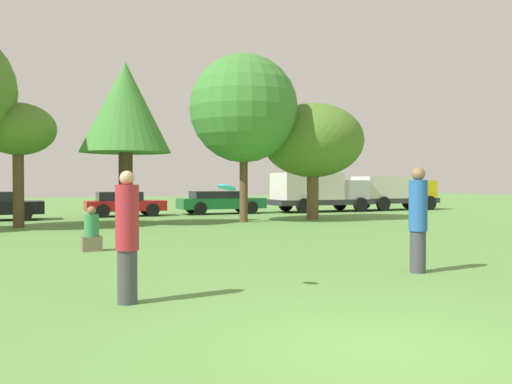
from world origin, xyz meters
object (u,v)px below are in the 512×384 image
frisbee (227,188)px  parked_car_green (220,202)px  bystander_sitting (92,233)px  tree_4 (244,109)px  person_catcher (418,219)px  delivery_truck_silver (318,190)px  tree_5 (313,141)px  person_thrower (127,236)px  parked_car_red (124,203)px  tree_3 (125,109)px  delivery_truck_yellow (393,191)px  tree_2 (18,131)px

frisbee → parked_car_green: (7.38, 19.79, -0.95)m
bystander_sitting → tree_4: 11.33m
person_catcher → delivery_truck_silver: bearing=-120.1°
tree_4 → tree_5: (3.47, 0.18, -1.23)m
person_thrower → frisbee: bearing=-0.9°
parked_car_red → tree_5: bearing=-37.0°
bystander_sitting → tree_5: tree_5 is taller
tree_4 → frisbee: bearing=-114.2°
tree_4 → person_thrower: bearing=-119.0°
tree_3 → parked_car_green: (6.09, 5.65, -3.92)m
delivery_truck_silver → tree_5: bearing=-120.9°
tree_3 → tree_5: tree_3 is taller
frisbee → tree_5: bearing=55.3°
person_catcher → bystander_sitting: (-5.06, 5.89, -0.57)m
tree_3 → tree_4: 4.89m
tree_4 → parked_car_red: (-3.85, 6.11, -4.14)m
tree_3 → parked_car_green: size_ratio=1.39×
tree_5 → delivery_truck_yellow: 10.64m
tree_2 → tree_3: bearing=-4.7°
tree_4 → parked_car_red: tree_4 is taller
tree_3 → parked_car_green: bearing=42.9°
tree_5 → delivery_truck_silver: 7.00m
tree_5 → frisbee: bearing=-124.7°
person_thrower → delivery_truck_yellow: 27.86m
frisbee → parked_car_green: bearing=69.6°
bystander_sitting → tree_2: bearing=100.1°
frisbee → parked_car_red: (2.31, 19.83, -0.96)m
tree_2 → tree_5: size_ratio=0.88×
person_thrower → delivery_truck_yellow: size_ratio=0.34×
tree_2 → delivery_truck_silver: size_ratio=0.79×
delivery_truck_silver → parked_car_green: bearing=178.5°
parked_car_red → delivery_truck_silver: size_ratio=0.66×
frisbee → tree_2: bearing=100.2°
frisbee → tree_4: bearing=65.8°
person_catcher → tree_3: 14.52m
person_catcher → tree_2: 15.79m
frisbee → tree_3: (1.28, 14.14, 2.97)m
person_catcher → tree_3: tree_3 is taller
parked_car_red → delivery_truck_yellow: bearing=0.3°
person_catcher → tree_5: tree_5 is taller
parked_car_red → delivery_truck_silver: delivery_truck_silver is taller
bystander_sitting → tree_5: (10.75, 7.69, 3.11)m
person_catcher → parked_car_green: 19.78m
person_thrower → parked_car_red: (3.82, 19.92, -0.29)m
person_thrower → bystander_sitting: 6.32m
tree_2 → delivery_truck_yellow: bearing=13.1°
bystander_sitting → tree_2: 8.96m
bystander_sitting → tree_2: tree_2 is taller
person_thrower → bystander_sitting: person_thrower is taller
tree_4 → parked_car_red: bearing=122.2°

